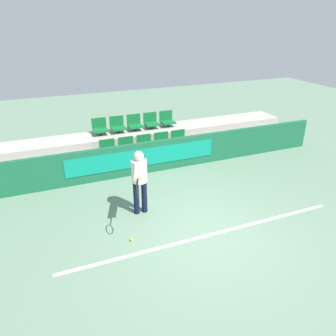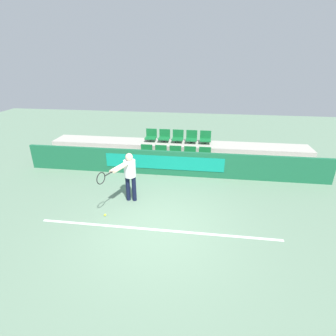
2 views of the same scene
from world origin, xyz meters
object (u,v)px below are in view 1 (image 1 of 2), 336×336
stadium_chair_4 (179,140)px  stadium_chair_8 (151,122)px  stadium_chair_1 (127,147)px  stadium_chair_9 (167,120)px  stadium_chair_0 (108,150)px  tennis_player (139,177)px  stadium_chair_2 (145,144)px  stadium_chair_5 (100,128)px  stadium_chair_7 (135,124)px  stadium_chair_6 (118,126)px  tennis_ball (132,239)px  stadium_chair_3 (163,142)px

stadium_chair_4 → stadium_chair_8: (-0.58, 1.05, 0.37)m
stadium_chair_1 → stadium_chair_9: size_ratio=1.00×
stadium_chair_0 → tennis_player: bearing=-88.2°
stadium_chair_2 → stadium_chair_5: bearing=137.8°
stadium_chair_0 → stadium_chair_2: (1.16, 0.00, 0.00)m
stadium_chair_2 → stadium_chair_8: bearing=61.1°
stadium_chair_0 → stadium_chair_5: 1.11m
stadium_chair_1 → stadium_chair_7: (0.58, 1.05, 0.37)m
stadium_chair_7 → stadium_chair_6: bearing=180.0°
stadium_chair_2 → tennis_player: bearing=-110.9°
stadium_chair_1 → stadium_chair_9: (1.74, 1.05, 0.37)m
tennis_ball → stadium_chair_3: bearing=60.0°
tennis_ball → stadium_chair_4: bearing=53.7°
stadium_chair_7 → stadium_chair_4: bearing=-42.2°
stadium_chair_2 → stadium_chair_3: (0.58, 0.00, 0.00)m
stadium_chair_3 → stadium_chair_4: (0.58, 0.00, 0.00)m
stadium_chair_5 → stadium_chair_7: 1.16m
tennis_player → stadium_chair_3: bearing=78.6°
stadium_chair_1 → stadium_chair_2: bearing=0.0°
stadium_chair_5 → tennis_ball: 4.85m
stadium_chair_4 → stadium_chair_6: stadium_chair_6 is taller
stadium_chair_8 → stadium_chair_0: bearing=-148.9°
stadium_chair_5 → stadium_chair_8: same height
stadium_chair_1 → tennis_ball: bearing=-104.8°
stadium_chair_7 → stadium_chair_9: bearing=0.0°
stadium_chair_9 → tennis_ball: 5.54m
stadium_chair_5 → stadium_chair_7: (1.16, 0.00, 0.00)m
stadium_chair_3 → stadium_chair_9: size_ratio=1.00×
stadium_chair_1 → stadium_chair_9: 2.06m
stadium_chair_6 → tennis_player: size_ratio=0.33×
stadium_chair_7 → tennis_player: tennis_player is taller
stadium_chair_5 → stadium_chair_8: 1.74m
stadium_chair_5 → tennis_ball: bearing=-94.8°
tennis_player → stadium_chair_0: bearing=110.9°
stadium_chair_2 → stadium_chair_6: 1.25m
stadium_chair_1 → tennis_ball: (-0.97, -3.69, -0.56)m
stadium_chair_5 → stadium_chair_8: size_ratio=1.00×
stadium_chair_4 → stadium_chair_7: size_ratio=1.00×
stadium_chair_1 → tennis_player: bearing=-99.9°
stadium_chair_0 → stadium_chair_6: bearing=61.1°
stadium_chair_4 → stadium_chair_7: (-1.16, 1.05, 0.37)m
stadium_chair_5 → stadium_chair_7: size_ratio=1.00×
stadium_chair_3 → stadium_chair_7: bearing=118.9°
stadium_chair_2 → stadium_chair_8: (0.58, 1.05, 0.37)m
stadium_chair_6 → stadium_chair_9: 1.74m
stadium_chair_0 → stadium_chair_9: 2.57m
stadium_chair_4 → stadium_chair_5: bearing=155.6°
stadium_chair_5 → stadium_chair_8: bearing=0.0°
stadium_chair_6 → tennis_ball: stadium_chair_6 is taller
stadium_chair_2 → stadium_chair_7: (0.00, 1.05, 0.37)m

